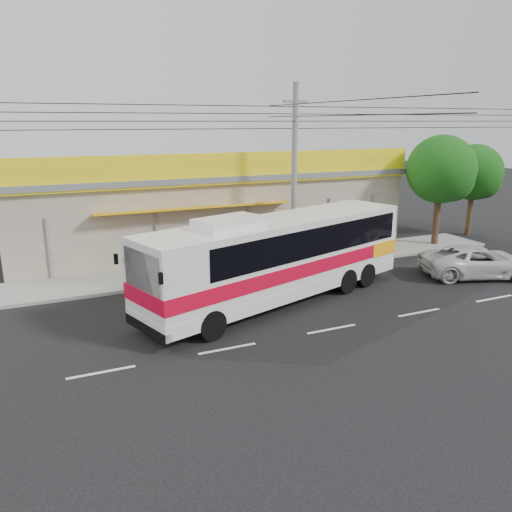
# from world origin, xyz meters

# --- Properties ---
(ground) EXTENTS (120.00, 120.00, 0.00)m
(ground) POSITION_xyz_m (0.00, 0.00, 0.00)
(ground) COLOR black
(ground) RESTS_ON ground
(sidewalk) EXTENTS (30.00, 3.20, 0.15)m
(sidewalk) POSITION_xyz_m (0.00, 6.00, 0.07)
(sidewalk) COLOR gray
(sidewalk) RESTS_ON ground
(lane_markings) EXTENTS (50.00, 0.12, 0.01)m
(lane_markings) POSITION_xyz_m (0.00, -2.50, 0.00)
(lane_markings) COLOR silver
(lane_markings) RESTS_ON ground
(storefront_building) EXTENTS (22.60, 9.20, 5.70)m
(storefront_building) POSITION_xyz_m (-0.01, 11.54, 2.30)
(storefront_building) COLOR gray
(storefront_building) RESTS_ON ground
(coach_bus) EXTENTS (12.70, 6.37, 3.85)m
(coach_bus) POSITION_xyz_m (-0.27, 0.90, 2.06)
(coach_bus) COLOR silver
(coach_bus) RESTS_ON ground
(motorbike_red) EXTENTS (2.07, 1.28, 1.03)m
(motorbike_red) POSITION_xyz_m (-3.29, 6.06, 0.66)
(motorbike_red) COLOR #980B10
(motorbike_red) RESTS_ON sidewalk
(white_car) EXTENTS (5.85, 4.10, 1.48)m
(white_car) POSITION_xyz_m (9.78, 0.14, 0.74)
(white_car) COLOR silver
(white_car) RESTS_ON ground
(utility_pole) EXTENTS (34.00, 14.00, 9.04)m
(utility_pole) POSITION_xyz_m (2.55, 5.40, 7.45)
(utility_pole) COLOR slate
(utility_pole) RESTS_ON ground
(tree_near) EXTENTS (3.93, 3.93, 6.51)m
(tree_near) POSITION_xyz_m (12.41, 5.64, 4.41)
(tree_near) COLOR #362015
(tree_near) RESTS_ON ground
(tree_far) EXTENTS (3.53, 3.53, 5.86)m
(tree_far) POSITION_xyz_m (16.51, 7.07, 3.96)
(tree_far) COLOR #362015
(tree_far) RESTS_ON ground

